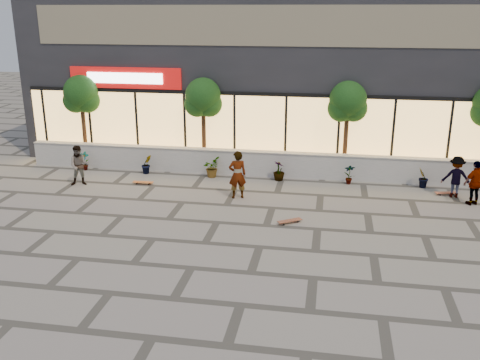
% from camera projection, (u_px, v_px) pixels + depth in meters
% --- Properties ---
extents(ground, '(80.00, 80.00, 0.00)m').
position_uv_depth(ground, '(259.00, 247.00, 15.66)').
color(ground, gray).
rests_on(ground, ground).
extents(planter_wall, '(22.00, 0.42, 1.04)m').
position_uv_depth(planter_wall, '(283.00, 164.00, 22.06)').
color(planter_wall, silver).
rests_on(planter_wall, ground).
extents(retail_building, '(24.00, 9.17, 8.50)m').
position_uv_depth(retail_building, '(295.00, 60.00, 26.06)').
color(retail_building, '#222327').
rests_on(retail_building, ground).
extents(shrub_a, '(0.43, 0.29, 0.81)m').
position_uv_depth(shrub_a, '(84.00, 161.00, 22.97)').
color(shrub_a, '#133410').
rests_on(shrub_a, ground).
extents(shrub_b, '(0.57, 0.57, 0.81)m').
position_uv_depth(shrub_b, '(147.00, 164.00, 22.51)').
color(shrub_b, '#133410').
rests_on(shrub_b, ground).
extents(shrub_c, '(0.68, 0.77, 0.81)m').
position_uv_depth(shrub_c, '(211.00, 167.00, 22.05)').
color(shrub_c, '#133410').
rests_on(shrub_c, ground).
extents(shrub_d, '(0.64, 0.64, 0.81)m').
position_uv_depth(shrub_d, '(279.00, 171.00, 21.60)').
color(shrub_d, '#133410').
rests_on(shrub_d, ground).
extents(shrub_e, '(0.46, 0.35, 0.81)m').
position_uv_depth(shrub_e, '(349.00, 174.00, 21.14)').
color(shrub_e, '#133410').
rests_on(shrub_e, ground).
extents(shrub_f, '(0.55, 0.57, 0.81)m').
position_uv_depth(shrub_f, '(423.00, 178.00, 20.68)').
color(shrub_f, '#133410').
rests_on(shrub_f, ground).
extents(tree_west, '(1.60, 1.50, 3.92)m').
position_uv_depth(tree_west, '(81.00, 96.00, 23.43)').
color(tree_west, '#472C19').
rests_on(tree_west, ground).
extents(tree_midwest, '(1.60, 1.50, 3.92)m').
position_uv_depth(tree_midwest, '(203.00, 100.00, 22.53)').
color(tree_midwest, '#472C19').
rests_on(tree_midwest, ground).
extents(tree_mideast, '(1.60, 1.50, 3.92)m').
position_uv_depth(tree_mideast, '(348.00, 104.00, 21.55)').
color(tree_mideast, '#472C19').
rests_on(tree_mideast, ground).
extents(skater_center, '(0.76, 0.63, 1.78)m').
position_uv_depth(skater_center, '(237.00, 175.00, 19.45)').
color(skater_center, silver).
rests_on(skater_center, ground).
extents(skater_left, '(0.93, 0.83, 1.60)m').
position_uv_depth(skater_left, '(79.00, 166.00, 20.91)').
color(skater_left, '#9F8066').
rests_on(skater_left, ground).
extents(skater_right_near, '(1.02, 0.76, 1.61)m').
position_uv_depth(skater_right_near, '(475.00, 183.00, 18.80)').
color(skater_right_near, beige).
rests_on(skater_right_near, ground).
extents(skater_right_far, '(1.04, 0.64, 1.55)m').
position_uv_depth(skater_right_far, '(456.00, 177.00, 19.58)').
color(skater_right_far, maroon).
rests_on(skater_right_far, ground).
extents(skateboard_center, '(0.81, 0.65, 0.10)m').
position_uv_depth(skateboard_center, '(290.00, 221.00, 17.36)').
color(skateboard_center, brown).
rests_on(skateboard_center, ground).
extents(skateboard_left, '(0.83, 0.23, 0.10)m').
position_uv_depth(skateboard_left, '(143.00, 182.00, 21.22)').
color(skateboard_left, '#C45E24').
rests_on(skateboard_left, ground).
extents(skateboard_right_near, '(0.84, 0.38, 0.10)m').
position_uv_depth(skateboard_right_near, '(446.00, 193.00, 20.00)').
color(skateboard_right_near, '#9A4A32').
rests_on(skateboard_right_near, ground).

